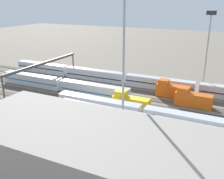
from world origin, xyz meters
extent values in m
plane|color=#756B5B|center=(0.00, 0.00, 0.00)|extent=(400.00, 400.00, 0.00)
cube|color=#3D3833|center=(0.00, -15.00, 0.06)|extent=(140.00, 2.80, 0.12)
cube|color=#4C443D|center=(0.00, -10.00, 0.06)|extent=(140.00, 2.80, 0.12)
cube|color=#4C443D|center=(0.00, -5.00, 0.06)|extent=(140.00, 2.80, 0.12)
cube|color=#3D3833|center=(0.00, 0.00, 0.06)|extent=(140.00, 2.80, 0.12)
cube|color=#4C443D|center=(0.00, 5.00, 0.06)|extent=(140.00, 2.80, 0.12)
cube|color=#4C443D|center=(0.00, 10.00, 0.06)|extent=(140.00, 2.80, 0.12)
cube|color=#4C443D|center=(0.00, 15.00, 0.06)|extent=(140.00, 2.80, 0.12)
cube|color=silver|center=(-24.57, 15.00, 2.02)|extent=(23.00, 3.00, 3.80)
cube|color=maroon|center=(-24.57, 15.00, 1.60)|extent=(22.40, 3.06, 0.36)
cube|color=silver|center=(-0.37, 15.00, 2.02)|extent=(23.00, 3.00, 3.80)
cube|color=maroon|center=(-0.37, 15.00, 1.58)|extent=(22.40, 3.06, 0.36)
cube|color=silver|center=(-21.10, 10.00, 2.02)|extent=(23.00, 3.00, 3.80)
cube|color=silver|center=(3.10, 10.00, 2.02)|extent=(23.00, 3.00, 3.80)
cube|color=silver|center=(10.09, 0.00, 2.02)|extent=(23.00, 3.00, 3.80)
cube|color=#1E6B9E|center=(10.09, 0.00, 1.62)|extent=(22.40, 3.06, 0.36)
cube|color=silver|center=(34.29, 0.00, 2.02)|extent=(23.00, 3.00, 3.80)
cube|color=#1E6B9E|center=(34.29, 0.00, 1.92)|extent=(22.40, 3.06, 0.36)
cube|color=silver|center=(-5.94, -15.00, 2.02)|extent=(23.00, 3.00, 3.80)
cube|color=black|center=(-5.94, -15.00, 2.13)|extent=(22.40, 3.06, 0.36)
cube|color=silver|center=(18.26, -15.00, 2.02)|extent=(23.00, 3.00, 3.80)
cube|color=black|center=(18.26, -15.00, 1.65)|extent=(22.40, 3.06, 0.36)
cube|color=silver|center=(42.46, -15.00, 2.02)|extent=(23.00, 3.00, 3.80)
cube|color=black|center=(42.46, -15.00, 2.16)|extent=(22.40, 3.06, 0.36)
cube|color=gold|center=(-4.06, 5.00, 1.92)|extent=(10.00, 3.00, 3.60)
cube|color=gold|center=(-1.06, 5.00, 4.42)|extent=(3.00, 2.70, 1.40)
cube|color=#D85914|center=(-18.54, -5.00, 1.92)|extent=(10.00, 3.00, 3.60)
cube|color=#D85914|center=(-15.54, -5.00, 4.42)|extent=(3.00, 2.70, 1.40)
cube|color=#D85914|center=(-11.68, -10.00, 1.92)|extent=(10.00, 3.00, 3.60)
cube|color=#D85914|center=(-8.68, -10.00, 4.42)|extent=(3.00, 2.70, 1.40)
cylinder|color=#9EA0A5|center=(-19.15, -18.92, 11.92)|extent=(0.44, 0.44, 23.84)
cube|color=#262628|center=(-19.15, -18.92, 24.44)|extent=(2.80, 0.70, 1.20)
cylinder|color=#9EA0A5|center=(-7.66, 18.96, 14.62)|extent=(0.44, 0.44, 29.24)
cylinder|color=#4C4742|center=(28.98, -17.10, 4.00)|extent=(0.50, 0.50, 8.00)
cylinder|color=#4C4742|center=(28.98, 17.10, 4.00)|extent=(0.50, 0.50, 8.00)
cube|color=#4C4742|center=(28.98, 0.00, 8.40)|extent=(0.70, 35.00, 0.80)
cube|color=#9E9389|center=(-14.80, 38.03, 5.76)|extent=(46.75, 16.23, 11.52)
camera|label=1|loc=(-27.38, 65.05, 28.04)|focal=41.82mm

